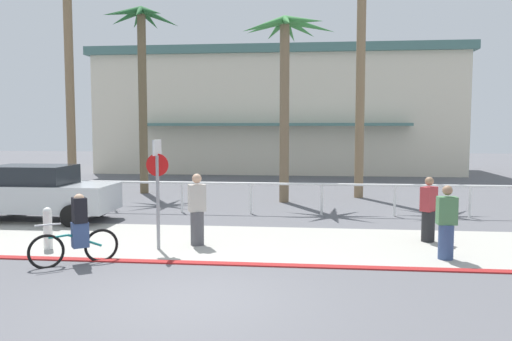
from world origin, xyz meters
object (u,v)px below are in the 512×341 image
stop_sign_bike_lane (158,178)px  pedestrian_2 (197,212)px  palm_tree_2 (286,58)px  pedestrian_0 (446,226)px  cyclist_teal_0 (78,231)px  palm_tree_0 (68,27)px  bollard_2 (48,228)px  pedestrian_1 (428,212)px  palm_tree_1 (141,51)px  car_silver_1 (40,192)px  palm_tree_3 (361,18)px

stop_sign_bike_lane → pedestrian_2: stop_sign_bike_lane is taller
palm_tree_2 → pedestrian_0: bearing=-64.7°
stop_sign_bike_lane → cyclist_teal_0: stop_sign_bike_lane is taller
palm_tree_0 → pedestrian_0: 17.16m
bollard_2 → cyclist_teal_0: bearing=-41.4°
palm_tree_2 → pedestrian_1: 8.89m
palm_tree_2 → cyclist_teal_0: bearing=-112.2°
pedestrian_0 → pedestrian_1: pedestrian_1 is taller
palm_tree_1 → pedestrian_0: size_ratio=4.92×
stop_sign_bike_lane → palm_tree_2: 9.17m
palm_tree_1 → palm_tree_0: bearing=-163.9°
palm_tree_0 → pedestrian_1: size_ratio=5.79×
palm_tree_0 → car_silver_1: bearing=-73.0°
palm_tree_0 → pedestrian_1: (12.91, -7.73, -6.22)m
stop_sign_bike_lane → cyclist_teal_0: bearing=-133.5°
cyclist_teal_0 → bollard_2: bearing=138.6°
palm_tree_1 → pedestrian_0: palm_tree_1 is taller
stop_sign_bike_lane → palm_tree_1: size_ratio=0.32×
cyclist_teal_0 → pedestrian_1: (7.70, 2.87, 0.05)m
car_silver_1 → pedestrian_1: bearing=-8.9°
palm_tree_2 → pedestrian_0: 10.21m
stop_sign_bike_lane → pedestrian_1: 6.64m
car_silver_1 → cyclist_teal_0: bearing=-53.8°
bollard_2 → palm_tree_3: (7.96, 9.87, 6.63)m
stop_sign_bike_lane → bollard_2: 2.81m
stop_sign_bike_lane → pedestrian_0: stop_sign_bike_lane is taller
stop_sign_bike_lane → palm_tree_0: bearing=125.2°
car_silver_1 → stop_sign_bike_lane: bearing=-34.7°
bollard_2 → car_silver_1: 4.13m
palm_tree_1 → pedestrian_2: size_ratio=4.55×
palm_tree_2 → pedestrian_2: (-1.72, -7.47, -4.61)m
pedestrian_0 → pedestrian_2: (-5.59, 0.74, 0.07)m
pedestrian_0 → pedestrian_2: 5.64m
cyclist_teal_0 → pedestrian_1: bearing=20.4°
car_silver_1 → pedestrian_2: (5.48, -2.72, -0.06)m
pedestrian_1 → palm_tree_1: bearing=139.8°
cyclist_teal_0 → pedestrian_2: pedestrian_2 is taller
bollard_2 → car_silver_1: (-2.14, 3.52, 0.35)m
car_silver_1 → pedestrian_0: bearing=-17.3°
bollard_2 → pedestrian_0: bearing=0.4°
palm_tree_1 → pedestrian_1: 14.25m
pedestrian_2 → stop_sign_bike_lane: bearing=-147.3°
cyclist_teal_0 → pedestrian_0: bearing=8.5°
car_silver_1 → pedestrian_1: size_ratio=2.70×
palm_tree_3 → pedestrian_2: (-4.61, -9.08, -6.34)m
stop_sign_bike_lane → car_silver_1: 5.75m
stop_sign_bike_lane → cyclist_teal_0: size_ratio=1.71×
cyclist_teal_0 → pedestrian_2: (2.10, 1.89, 0.11)m
palm_tree_1 → pedestrian_1: palm_tree_1 is taller
palm_tree_1 → pedestrian_2: (4.51, -9.52, -5.24)m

